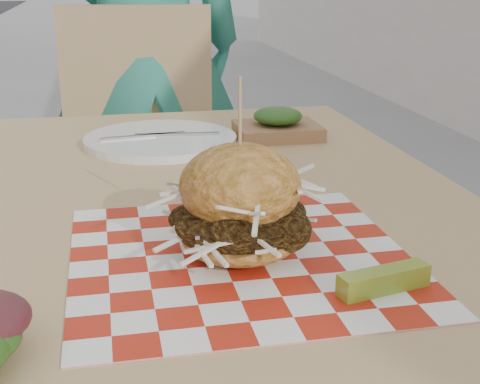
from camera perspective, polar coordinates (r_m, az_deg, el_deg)
The scene contains 8 objects.
diner at distance 2.02m, azimuth -8.28°, elevation 12.61°, with size 0.61×0.40×1.68m, color teal.
patio_table at distance 0.91m, azimuth -4.67°, elevation -5.92°, with size 0.80×1.20×0.75m.
patio_chair at distance 1.86m, azimuth -7.93°, elevation 3.08°, with size 0.47×0.48×0.95m.
paper_liner at distance 0.73m, azimuth 0.00°, elevation -5.55°, with size 0.36×0.36×0.00m, color red.
sandwich at distance 0.70m, azimuth 0.00°, elevation -1.47°, with size 0.17×0.17×0.19m.
pickle_spear at distance 0.66m, azimuth 12.18°, elevation -7.36°, with size 0.10×0.02×0.02m, color olive.
place_setting at distance 1.19m, azimuth -6.79°, elevation 4.44°, with size 0.27×0.27×0.02m.
kraft_tray at distance 1.23m, azimuth 3.23°, elevation 5.71°, with size 0.15×0.12×0.06m.
Camera 1 is at (-0.30, -0.83, 1.05)m, focal length 50.00 mm.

